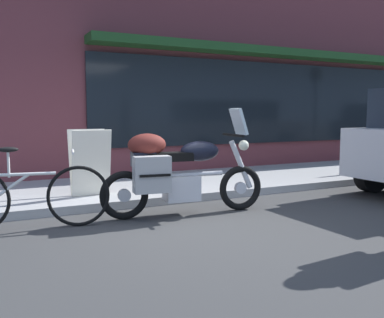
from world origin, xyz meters
name	(u,v)px	position (x,y,z in m)	size (l,w,h in m)	color
ground_plane	(192,224)	(0.00, 0.00, 0.00)	(80.00, 80.00, 0.00)	#383838
touring_motorcycle	(176,170)	(0.01, 0.47, 0.60)	(2.19, 0.65, 1.38)	black
parked_bicycle	(28,196)	(-1.75, 0.63, 0.39)	(1.77, 0.51, 0.95)	black
sandwich_board_sign	(90,162)	(-0.79, 1.76, 0.60)	(0.55, 0.42, 0.96)	silver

